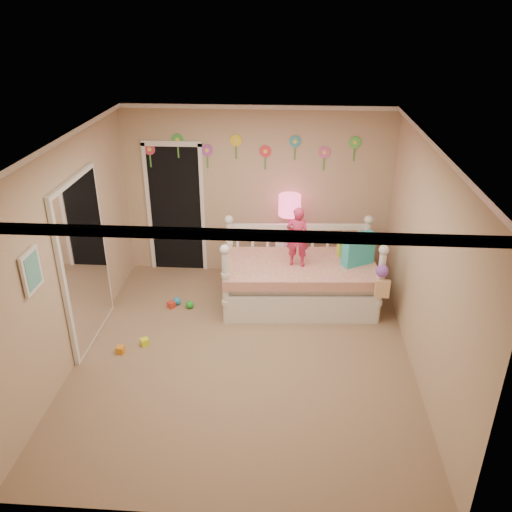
# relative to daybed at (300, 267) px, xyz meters

# --- Properties ---
(floor) EXTENTS (4.00, 4.50, 0.01)m
(floor) POSITION_rel_daybed_xyz_m (-0.67, -1.27, -0.58)
(floor) COLOR #7F684C
(floor) RESTS_ON ground
(ceiling) EXTENTS (4.00, 4.50, 0.01)m
(ceiling) POSITION_rel_daybed_xyz_m (-0.67, -1.27, 2.02)
(ceiling) COLOR white
(ceiling) RESTS_ON floor
(back_wall) EXTENTS (4.00, 0.01, 2.60)m
(back_wall) POSITION_rel_daybed_xyz_m (-0.67, 0.98, 0.72)
(back_wall) COLOR tan
(back_wall) RESTS_ON floor
(left_wall) EXTENTS (0.01, 4.50, 2.60)m
(left_wall) POSITION_rel_daybed_xyz_m (-2.67, -1.27, 0.72)
(left_wall) COLOR tan
(left_wall) RESTS_ON floor
(right_wall) EXTENTS (0.01, 4.50, 2.60)m
(right_wall) POSITION_rel_daybed_xyz_m (1.33, -1.27, 0.72)
(right_wall) COLOR tan
(right_wall) RESTS_ON floor
(crown_molding) EXTENTS (4.00, 4.50, 0.06)m
(crown_molding) POSITION_rel_daybed_xyz_m (-0.67, -1.27, 1.99)
(crown_molding) COLOR white
(crown_molding) RESTS_ON ceiling
(daybed) EXTENTS (2.19, 1.28, 1.15)m
(daybed) POSITION_rel_daybed_xyz_m (0.00, 0.00, 0.00)
(daybed) COLOR white
(daybed) RESTS_ON floor
(pillow_turquoise) EXTENTS (0.46, 0.36, 0.44)m
(pillow_turquoise) POSITION_rel_daybed_xyz_m (0.78, 0.02, 0.29)
(pillow_turquoise) COLOR #24B6A0
(pillow_turquoise) RESTS_ON daybed
(pillow_lime) EXTENTS (0.36, 0.21, 0.33)m
(pillow_lime) POSITION_rel_daybed_xyz_m (0.69, 0.30, 0.23)
(pillow_lime) COLOR #B0DC43
(pillow_lime) RESTS_ON daybed
(child) EXTENTS (0.33, 0.24, 0.84)m
(child) POSITION_rel_daybed_xyz_m (-0.05, -0.07, 0.48)
(child) COLOR #D6305F
(child) RESTS_ON daybed
(nightstand) EXTENTS (0.39, 0.30, 0.65)m
(nightstand) POSITION_rel_daybed_xyz_m (-0.17, 0.72, -0.25)
(nightstand) COLOR white
(nightstand) RESTS_ON floor
(table_lamp) EXTENTS (0.33, 0.33, 0.72)m
(table_lamp) POSITION_rel_daybed_xyz_m (-0.17, 0.72, 0.55)
(table_lamp) COLOR #EC1F94
(table_lamp) RESTS_ON nightstand
(closet_doorway) EXTENTS (0.90, 0.04, 2.07)m
(closet_doorway) POSITION_rel_daybed_xyz_m (-1.92, 0.97, 0.46)
(closet_doorway) COLOR black
(closet_doorway) RESTS_ON back_wall
(flower_decals) EXTENTS (3.40, 0.02, 0.50)m
(flower_decals) POSITION_rel_daybed_xyz_m (-0.76, 0.97, 1.36)
(flower_decals) COLOR #B2668C
(flower_decals) RESTS_ON back_wall
(mirror_closet) EXTENTS (0.07, 1.30, 2.10)m
(mirror_closet) POSITION_rel_daybed_xyz_m (-2.63, -0.97, 0.47)
(mirror_closet) COLOR white
(mirror_closet) RESTS_ON left_wall
(wall_picture) EXTENTS (0.05, 0.34, 0.42)m
(wall_picture) POSITION_rel_daybed_xyz_m (-2.64, -2.17, 0.97)
(wall_picture) COLOR white
(wall_picture) RESTS_ON left_wall
(hanging_bag) EXTENTS (0.20, 0.16, 0.36)m
(hanging_bag) POSITION_rel_daybed_xyz_m (1.01, -0.60, 0.13)
(hanging_bag) COLOR beige
(hanging_bag) RESTS_ON daybed
(toy_scatter) EXTENTS (1.24, 1.51, 0.11)m
(toy_scatter) POSITION_rel_daybed_xyz_m (-1.83, -0.80, -0.52)
(toy_scatter) COLOR #996666
(toy_scatter) RESTS_ON floor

